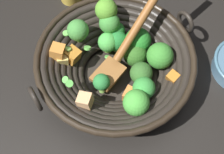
# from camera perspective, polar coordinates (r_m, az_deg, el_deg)

# --- Properties ---
(ground_plane) EXTENTS (4.00, 4.00, 0.00)m
(ground_plane) POSITION_cam_1_polar(r_m,az_deg,el_deg) (0.72, 0.55, 0.15)
(ground_plane) COLOR black
(wok) EXTENTS (0.39, 0.34, 0.20)m
(wok) POSITION_cam_1_polar(r_m,az_deg,el_deg) (0.67, 0.86, 2.76)
(wok) COLOR black
(wok) RESTS_ON ground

